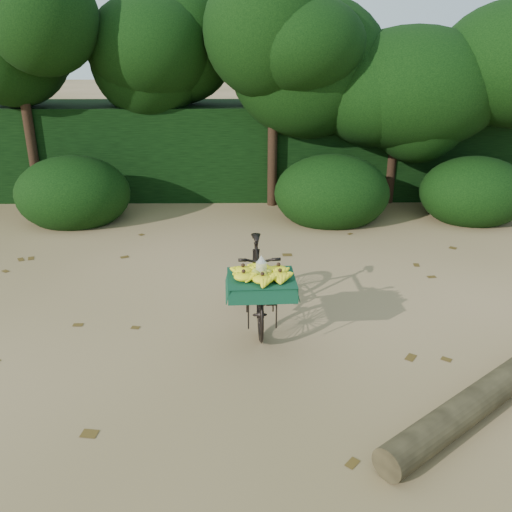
{
  "coord_description": "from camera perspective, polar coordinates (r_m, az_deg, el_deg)",
  "views": [
    {
      "loc": [
        0.06,
        -4.85,
        3.0
      ],
      "look_at": [
        0.13,
        0.53,
        0.84
      ],
      "focal_mm": 38.0,
      "sensor_mm": 36.0,
      "label": 1
    }
  ],
  "objects": [
    {
      "name": "hedge_backdrop",
      "position": [
        11.35,
        -1.05,
        11.24
      ],
      "size": [
        26.0,
        1.8,
        1.8
      ],
      "primitive_type": "cube",
      "color": "black",
      "rests_on": "ground"
    },
    {
      "name": "leaf_litter",
      "position": [
        6.26,
        -1.21,
        -6.67
      ],
      "size": [
        7.0,
        7.3,
        0.01
      ],
      "primitive_type": null,
      "color": "#513B15",
      "rests_on": "ground"
    },
    {
      "name": "bush_clumps",
      "position": [
        9.51,
        1.95,
        6.34
      ],
      "size": [
        8.8,
        1.7,
        0.9
      ],
      "primitive_type": null,
      "color": "black",
      "rests_on": "ground"
    },
    {
      "name": "tree_row",
      "position": [
        10.42,
        -4.84,
        16.33
      ],
      "size": [
        14.5,
        2.0,
        4.0
      ],
      "primitive_type": null,
      "color": "black",
      "rests_on": "ground"
    },
    {
      "name": "vendor_bicycle",
      "position": [
        6.05,
        0.17,
        -2.67
      ],
      "size": [
        0.7,
        1.69,
        0.95
      ],
      "rotation": [
        0.0,
        0.0,
        0.05
      ],
      "color": "black",
      "rests_on": "ground"
    },
    {
      "name": "ground",
      "position": [
        5.71,
        -1.25,
        -9.84
      ],
      "size": [
        80.0,
        80.0,
        0.0
      ],
      "primitive_type": "plane",
      "color": "tan",
      "rests_on": "ground"
    }
  ]
}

